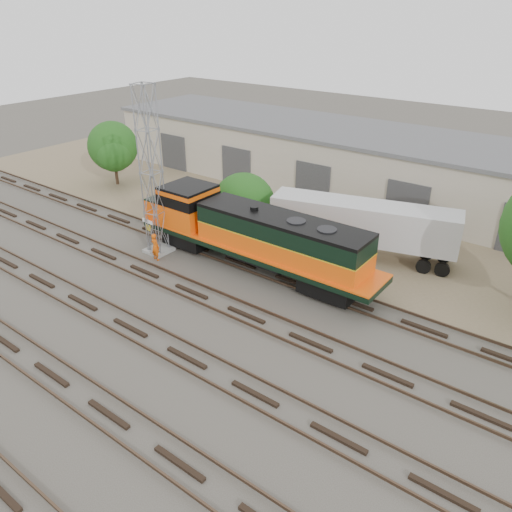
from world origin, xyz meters
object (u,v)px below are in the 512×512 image
Objects in this scene: signal_tower at (152,176)px; semi_trailer at (367,224)px; locomotive at (250,234)px; worker at (155,247)px.

signal_tower is 0.89× the size of semi_trailer.
signal_tower reaches higher than locomotive.
locomotive reaches higher than worker.
semi_trailer is (10.52, 8.59, 1.37)m from worker.
worker is at bearing -152.89° from locomotive.
locomotive is at bearing 16.89° from signal_tower.
locomotive reaches higher than semi_trailer.
locomotive is 6.38m from worker.
signal_tower is at bearing -46.05° from worker.
signal_tower is 4.48m from worker.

